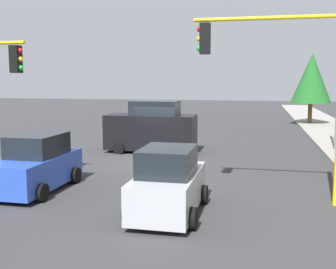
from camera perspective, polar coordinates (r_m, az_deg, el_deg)
ground_plane at (r=20.18m, az=-2.32°, el=-3.45°), size 120.00×120.00×0.00m
traffic_signal_near_left at (r=13.17m, az=15.55°, el=8.61°), size 0.36×4.59×5.90m
tree_roadside_far at (r=37.42m, az=19.41°, el=7.40°), size 3.39×3.39×6.15m
delivery_van_black at (r=22.02m, az=-2.31°, el=0.86°), size 2.22×4.80×2.77m
car_blue at (r=15.14m, az=-17.91°, el=-4.08°), size 3.98×2.04×1.98m
car_silver at (r=11.85m, az=0.09°, el=-6.91°), size 3.69×1.96×1.98m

